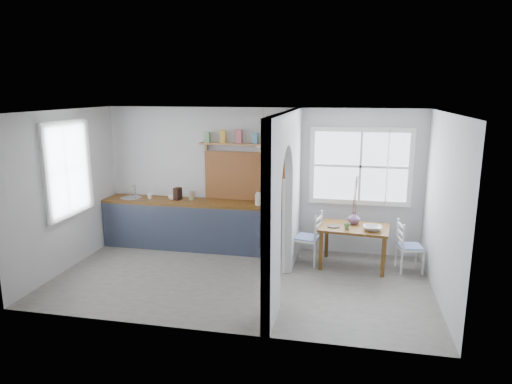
% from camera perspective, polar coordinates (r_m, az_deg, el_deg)
% --- Properties ---
extents(floor, '(5.80, 3.20, 0.01)m').
position_cam_1_polar(floor, '(7.27, -2.06, -10.88)').
color(floor, gray).
rests_on(floor, ground).
extents(ceiling, '(5.80, 3.20, 0.01)m').
position_cam_1_polar(ceiling, '(6.68, -2.24, 10.05)').
color(ceiling, silver).
rests_on(ceiling, walls).
extents(walls, '(5.81, 3.21, 2.60)m').
position_cam_1_polar(walls, '(6.86, -2.15, -0.87)').
color(walls, silver).
rests_on(walls, floor).
extents(partition, '(0.12, 3.20, 2.60)m').
position_cam_1_polar(partition, '(6.75, 3.74, 0.21)').
color(partition, silver).
rests_on(partition, floor).
extents(kitchen_window, '(0.10, 1.16, 1.50)m').
position_cam_1_polar(kitchen_window, '(7.96, -22.69, 2.61)').
color(kitchen_window, white).
rests_on(kitchen_window, walls).
extents(nook_window, '(1.76, 0.10, 1.30)m').
position_cam_1_polar(nook_window, '(8.15, 12.93, 3.12)').
color(nook_window, white).
rests_on(nook_window, walls).
extents(counter, '(3.50, 0.60, 0.90)m').
position_cam_1_polar(counter, '(8.62, -7.34, -3.96)').
color(counter, brown).
rests_on(counter, floor).
extents(sink, '(0.40, 0.40, 0.02)m').
position_cam_1_polar(sink, '(8.98, -15.35, -0.77)').
color(sink, '#BABCC2').
rests_on(sink, counter).
extents(backsplash, '(1.65, 0.03, 0.90)m').
position_cam_1_polar(backsplash, '(8.39, -0.97, 1.98)').
color(backsplash, brown).
rests_on(backsplash, walls).
extents(shelf, '(1.75, 0.20, 0.21)m').
position_cam_1_polar(shelf, '(8.22, -1.12, 6.32)').
color(shelf, '#AC7445').
rests_on(shelf, walls).
extents(pendant_lamp, '(0.26, 0.26, 0.16)m').
position_cam_1_polar(pendant_lamp, '(7.83, 0.89, 5.14)').
color(pendant_lamp, '#F1E8CE').
rests_on(pendant_lamp, ceiling).
extents(utensil_rail, '(0.02, 0.50, 0.02)m').
position_cam_1_polar(utensil_rail, '(7.58, 3.94, 1.57)').
color(utensil_rail, '#BABCC2').
rests_on(utensil_rail, partition).
extents(dining_table, '(1.18, 0.85, 0.69)m').
position_cam_1_polar(dining_table, '(7.83, 12.07, -6.69)').
color(dining_table, brown).
rests_on(dining_table, floor).
extents(chair_left, '(0.49, 0.49, 0.89)m').
position_cam_1_polar(chair_left, '(7.86, 6.46, -5.64)').
color(chair_left, silver).
rests_on(chair_left, floor).
extents(chair_right, '(0.44, 0.44, 0.83)m').
position_cam_1_polar(chair_right, '(7.88, 18.70, -6.44)').
color(chair_right, silver).
rests_on(chair_right, floor).
extents(kettle, '(0.21, 0.18, 0.23)m').
position_cam_1_polar(kettle, '(8.10, 0.37, -0.84)').
color(kettle, beige).
rests_on(kettle, counter).
extents(mug_a, '(0.15, 0.15, 0.10)m').
position_cam_1_polar(mug_a, '(8.80, -13.12, -0.50)').
color(mug_a, white).
rests_on(mug_a, counter).
extents(mug_b, '(0.14, 0.14, 0.09)m').
position_cam_1_polar(mug_b, '(8.65, -10.51, -0.65)').
color(mug_b, white).
rests_on(mug_b, counter).
extents(knife_block, '(0.13, 0.17, 0.23)m').
position_cam_1_polar(knife_block, '(8.61, -9.77, -0.21)').
color(knife_block, black).
rests_on(knife_block, counter).
extents(jar, '(0.13, 0.13, 0.16)m').
position_cam_1_polar(jar, '(8.56, -8.05, -0.47)').
color(jar, '#867A52').
rests_on(jar, counter).
extents(towel_magenta, '(0.02, 0.03, 0.57)m').
position_cam_1_polar(towel_magenta, '(7.95, 3.66, -6.68)').
color(towel_magenta, '#B4264F').
rests_on(towel_magenta, counter).
extents(towel_orange, '(0.02, 0.03, 0.46)m').
position_cam_1_polar(towel_orange, '(7.96, 3.65, -6.85)').
color(towel_orange, orange).
rests_on(towel_orange, counter).
extents(bowl, '(0.31, 0.31, 0.07)m').
position_cam_1_polar(bowl, '(7.59, 14.36, -4.39)').
color(bowl, silver).
rests_on(bowl, dining_table).
extents(table_cup, '(0.11, 0.11, 0.10)m').
position_cam_1_polar(table_cup, '(7.57, 11.28, -4.20)').
color(table_cup, '#598F55').
rests_on(table_cup, dining_table).
extents(plate, '(0.21, 0.21, 0.02)m').
position_cam_1_polar(plate, '(7.66, 9.66, -4.24)').
color(plate, '#342927').
rests_on(plate, dining_table).
extents(vase, '(0.25, 0.25, 0.21)m').
position_cam_1_polar(vase, '(7.85, 12.15, -3.18)').
color(vase, '#6D4D78').
rests_on(vase, dining_table).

